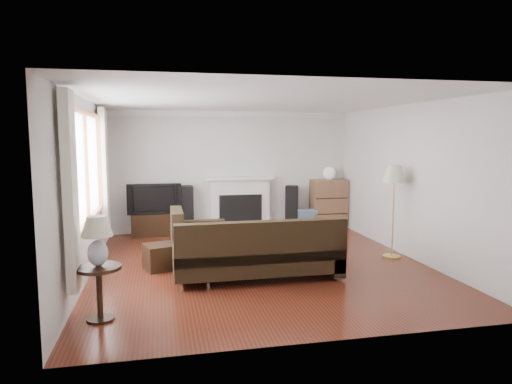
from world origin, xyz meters
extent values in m
cube|color=#531F12|center=(0.00, 0.00, 0.00)|extent=(5.10, 5.60, 0.04)
cube|color=white|center=(0.00, 0.00, 2.50)|extent=(5.10, 5.60, 0.04)
cube|color=silver|center=(0.00, 2.75, 1.25)|extent=(5.00, 0.04, 2.50)
cube|color=silver|center=(0.00, -2.75, 1.25)|extent=(5.00, 0.04, 2.50)
cube|color=silver|center=(-2.50, 0.00, 1.25)|extent=(0.04, 5.50, 2.50)
cube|color=silver|center=(2.50, 0.00, 1.25)|extent=(0.04, 5.50, 2.50)
cube|color=brown|center=(-2.45, -0.20, 1.55)|extent=(0.12, 2.74, 1.54)
cube|color=white|center=(-2.40, -1.72, 1.40)|extent=(0.10, 0.35, 2.10)
cube|color=white|center=(-2.40, 1.32, 1.40)|extent=(0.10, 0.35, 2.10)
cube|color=white|center=(0.15, 2.64, 0.57)|extent=(1.40, 0.26, 1.15)
cube|color=black|center=(-1.60, 2.50, 0.23)|extent=(0.91, 0.41, 0.46)
imported|color=black|center=(-1.60, 2.50, 0.76)|extent=(1.05, 0.14, 0.61)
cube|color=black|center=(-0.98, 2.55, 0.49)|extent=(0.29, 0.34, 0.99)
cube|color=black|center=(1.25, 2.53, 0.47)|extent=(0.35, 0.38, 0.94)
cube|color=brown|center=(2.09, 2.53, 0.53)|extent=(0.77, 0.37, 1.06)
sphere|color=white|center=(2.09, 2.53, 1.19)|extent=(0.27, 0.27, 0.27)
cube|color=black|center=(-0.18, -0.63, 0.40)|extent=(2.50, 1.83, 0.81)
cube|color=#A4804E|center=(-0.21, 0.66, 0.19)|extent=(1.11, 0.87, 0.38)
cube|color=black|center=(-1.50, 0.09, 0.19)|extent=(0.55, 0.55, 0.37)
cube|color=gold|center=(2.22, -0.01, 0.76)|extent=(0.47, 0.47, 1.52)
cube|color=black|center=(-2.15, -1.75, 0.30)|extent=(0.48, 0.48, 0.60)
cube|color=silver|center=(-2.15, -1.75, 0.86)|extent=(0.33, 0.33, 0.53)
camera|label=1|loc=(-1.49, -6.71, 1.96)|focal=32.00mm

